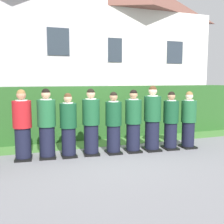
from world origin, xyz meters
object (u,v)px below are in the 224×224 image
student_front_row_2 (68,127)px  student_front_row_3 (91,123)px  student_front_row_4 (113,124)px  student_front_row_8 (188,121)px  student_front_row_7 (171,122)px  student_front_row_5 (133,122)px  student_front_row_6 (152,120)px  student_in_red_blazer (22,126)px  student_front_row_1 (47,125)px

student_front_row_2 → student_front_row_3: 0.56m
student_front_row_4 → student_front_row_8: 2.12m
student_front_row_4 → student_front_row_7: 1.59m
student_front_row_2 → student_front_row_5: student_front_row_5 is taller
student_front_row_6 → student_front_row_7: size_ratio=1.10×
student_front_row_3 → student_front_row_5: student_front_row_3 is taller
student_front_row_5 → student_front_row_8: student_front_row_5 is taller
student_in_red_blazer → student_front_row_7: size_ratio=1.06×
student_front_row_3 → student_front_row_4: size_ratio=1.05×
student_front_row_8 → student_front_row_4: bearing=175.8°
student_front_row_4 → student_front_row_6: student_front_row_6 is taller
student_front_row_7 → student_front_row_8: 0.53m
student_front_row_3 → student_front_row_6: 1.62m
student_in_red_blazer → student_front_row_8: bearing=-4.7°
student_front_row_3 → student_front_row_8: student_front_row_3 is taller
student_front_row_6 → student_front_row_8: size_ratio=1.10×
student_front_row_3 → student_front_row_6: bearing=-5.4°
student_in_red_blazer → student_front_row_1: 0.55m
student_front_row_1 → student_front_row_7: (3.20, -0.28, -0.05)m
student_front_row_6 → student_front_row_7: (0.53, -0.05, -0.08)m
student_front_row_2 → student_front_row_5: (1.65, -0.11, 0.03)m
student_front_row_1 → student_front_row_8: 3.75m
student_front_row_1 → student_front_row_2: student_front_row_1 is taller
student_front_row_3 → student_front_row_7: (2.14, -0.20, -0.05)m
student_in_red_blazer → student_front_row_6: 3.23m
student_in_red_blazer → student_front_row_3: size_ratio=1.00×
student_front_row_4 → student_front_row_3: bearing=171.3°
student_front_row_4 → student_in_red_blazer: bearing=174.8°
student_in_red_blazer → student_front_row_4: size_ratio=1.05×
student_front_row_2 → student_front_row_8: (3.23, -0.24, -0.00)m
student_front_row_2 → student_front_row_3: (0.56, -0.00, 0.05)m
student_front_row_6 → student_front_row_8: 1.06m
student_front_row_3 → student_front_row_5: (1.09, -0.11, -0.02)m
student_in_red_blazer → student_front_row_4: (2.16, -0.20, -0.04)m
student_front_row_1 → student_front_row_8: student_front_row_1 is taller
student_front_row_6 → student_front_row_4: bearing=176.4°
student_front_row_3 → student_front_row_8: 2.68m
student_front_row_2 → student_front_row_7: bearing=-4.3°
student_front_row_1 → student_front_row_8: (3.73, -0.32, -0.05)m
student_front_row_8 → student_front_row_6: bearing=175.2°
student_front_row_5 → student_front_row_6: size_ratio=0.94×
student_front_row_3 → student_front_row_8: bearing=-5.1°
student_front_row_6 → student_front_row_7: bearing=-5.2°
student_front_row_4 → student_front_row_7: size_ratio=1.01×
student_in_red_blazer → student_front_row_2: (1.04, -0.11, -0.05)m
student_front_row_1 → student_front_row_5: size_ratio=1.03×
student_front_row_5 → student_front_row_8: size_ratio=1.04×
student_front_row_4 → student_front_row_6: size_ratio=0.92×
student_front_row_2 → student_front_row_7: 2.71m
student_in_red_blazer → student_front_row_2: student_in_red_blazer is taller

